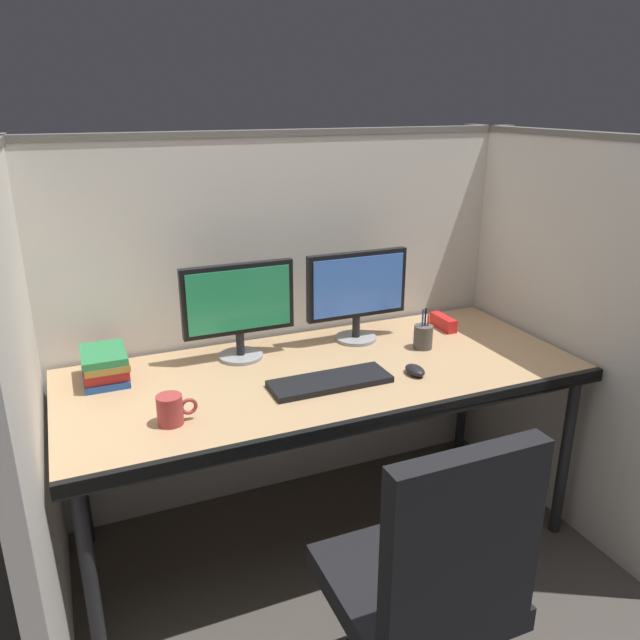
{
  "coord_description": "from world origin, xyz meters",
  "views": [
    {
      "loc": [
        -0.84,
        -1.63,
        1.69
      ],
      "look_at": [
        0.0,
        0.35,
        0.92
      ],
      "focal_mm": 34.96,
      "sensor_mm": 36.0,
      "label": 1
    }
  ],
  "objects": [
    {
      "name": "keyboard_main",
      "position": [
        -0.03,
        0.18,
        0.75
      ],
      "size": [
        0.43,
        0.15,
        0.02
      ],
      "primitive_type": "cube",
      "color": "black",
      "rests_on": "desk"
    },
    {
      "name": "monitor_right",
      "position": [
        0.24,
        0.53,
        0.96
      ],
      "size": [
        0.43,
        0.17,
        0.37
      ],
      "color": "gray",
      "rests_on": "desk"
    },
    {
      "name": "cubicle_partition_left",
      "position": [
        -0.99,
        0.2,
        0.79
      ],
      "size": [
        0.06,
        1.41,
        1.57
      ],
      "color": "beige",
      "rests_on": "ground"
    },
    {
      "name": "ground_plane",
      "position": [
        0.0,
        0.0,
        0.0
      ],
      "size": [
        8.0,
        8.0,
        0.0
      ],
      "primitive_type": "plane",
      "color": "#423D38"
    },
    {
      "name": "book_stack",
      "position": [
        -0.75,
        0.53,
        0.8
      ],
      "size": [
        0.15,
        0.22,
        0.11
      ],
      "color": "#1E478C",
      "rests_on": "desk"
    },
    {
      "name": "computer_mouse",
      "position": [
        0.28,
        0.14,
        0.76
      ],
      "size": [
        0.06,
        0.1,
        0.04
      ],
      "color": "black",
      "rests_on": "desk"
    },
    {
      "name": "monitor_left",
      "position": [
        -0.25,
        0.53,
        0.96
      ],
      "size": [
        0.43,
        0.17,
        0.37
      ],
      "color": "gray",
      "rests_on": "desk"
    },
    {
      "name": "coffee_mug",
      "position": [
        -0.6,
        0.12,
        0.79
      ],
      "size": [
        0.13,
        0.08,
        0.09
      ],
      "color": "#993333",
      "rests_on": "desk"
    },
    {
      "name": "cubicle_partition_rear",
      "position": [
        0.0,
        0.74,
        0.79
      ],
      "size": [
        2.21,
        0.06,
        1.57
      ],
      "color": "beige",
      "rests_on": "ground"
    },
    {
      "name": "pen_cup",
      "position": [
        0.45,
        0.35,
        0.79
      ],
      "size": [
        0.08,
        0.08,
        0.17
      ],
      "color": "#4C4742",
      "rests_on": "desk"
    },
    {
      "name": "desk",
      "position": [
        0.0,
        0.29,
        0.69
      ],
      "size": [
        1.9,
        0.8,
        0.74
      ],
      "color": "tan",
      "rests_on": "ground"
    },
    {
      "name": "red_stapler",
      "position": [
        0.65,
        0.5,
        0.77
      ],
      "size": [
        0.04,
        0.15,
        0.06
      ],
      "primitive_type": "cube",
      "color": "red",
      "rests_on": "desk"
    },
    {
      "name": "cubicle_partition_right",
      "position": [
        0.99,
        0.2,
        0.79
      ],
      "size": [
        0.06,
        1.41,
        1.57
      ],
      "color": "beige",
      "rests_on": "ground"
    },
    {
      "name": "office_chair",
      "position": [
        -0.09,
        -0.56,
        0.36
      ],
      "size": [
        0.52,
        0.52,
        0.97
      ],
      "rotation": [
        0.0,
        0.0,
        0.03
      ],
      "color": "black",
      "rests_on": "ground"
    }
  ]
}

